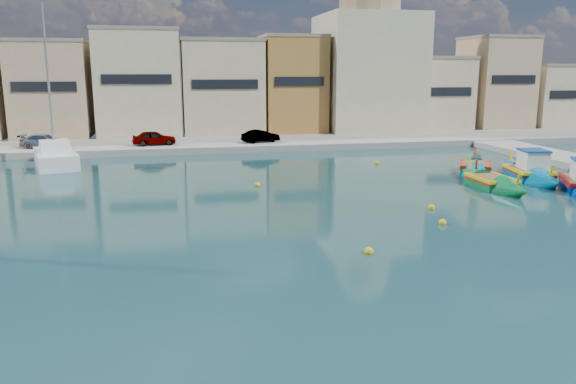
{
  "coord_description": "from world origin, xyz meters",
  "views": [
    {
      "loc": [
        -11.2,
        -18.42,
        6.81
      ],
      "look_at": [
        -6.0,
        6.0,
        1.4
      ],
      "focal_mm": 35.0,
      "sensor_mm": 36.0,
      "label": 1
    }
  ],
  "objects_px": {
    "church_block": "(368,55)",
    "yacht_north": "(54,156)",
    "luzzu_cyan_mid": "(475,169)",
    "luzzu_blue_cabin": "(529,174)",
    "luzzu_green": "(491,183)"
  },
  "relations": [
    {
      "from": "church_block",
      "to": "luzzu_cyan_mid",
      "type": "relative_size",
      "value": 2.39
    },
    {
      "from": "luzzu_cyan_mid",
      "to": "luzzu_blue_cabin",
      "type": "bearing_deg",
      "value": -55.16
    },
    {
      "from": "luzzu_blue_cabin",
      "to": "yacht_north",
      "type": "height_order",
      "value": "yacht_north"
    },
    {
      "from": "luzzu_green",
      "to": "church_block",
      "type": "bearing_deg",
      "value": 85.0
    },
    {
      "from": "luzzu_blue_cabin",
      "to": "yacht_north",
      "type": "bearing_deg",
      "value": 156.31
    },
    {
      "from": "luzzu_green",
      "to": "yacht_north",
      "type": "bearing_deg",
      "value": 150.49
    },
    {
      "from": "church_block",
      "to": "luzzu_blue_cabin",
      "type": "distance_m",
      "value": 28.3
    },
    {
      "from": "luzzu_blue_cabin",
      "to": "luzzu_cyan_mid",
      "type": "bearing_deg",
      "value": 124.84
    },
    {
      "from": "luzzu_blue_cabin",
      "to": "church_block",
      "type": "bearing_deg",
      "value": 92.61
    },
    {
      "from": "yacht_north",
      "to": "luzzu_blue_cabin",
      "type": "bearing_deg",
      "value": -23.69
    },
    {
      "from": "luzzu_cyan_mid",
      "to": "yacht_north",
      "type": "height_order",
      "value": "yacht_north"
    },
    {
      "from": "church_block",
      "to": "yacht_north",
      "type": "xyz_separation_m",
      "value": [
        -29.84,
        -13.47,
        -7.92
      ]
    },
    {
      "from": "luzzu_green",
      "to": "yacht_north",
      "type": "distance_m",
      "value": 31.38
    },
    {
      "from": "luzzu_cyan_mid",
      "to": "luzzu_green",
      "type": "xyz_separation_m",
      "value": [
        -1.7,
        -4.79,
        -0.0
      ]
    },
    {
      "from": "luzzu_green",
      "to": "luzzu_cyan_mid",
      "type": "bearing_deg",
      "value": 70.43
    }
  ]
}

